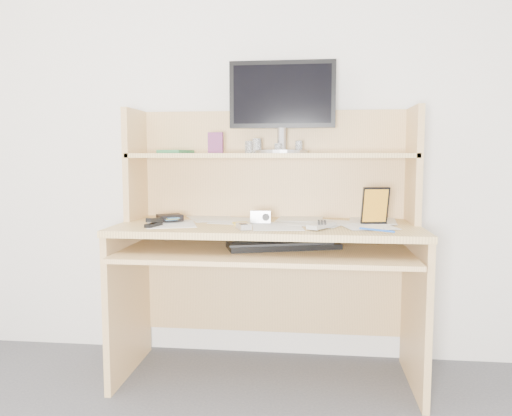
# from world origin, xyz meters

# --- Properties ---
(back_wall) EXTENTS (3.60, 0.04, 2.50)m
(back_wall) POSITION_xyz_m (0.00, 1.80, 1.25)
(back_wall) COLOR silver
(back_wall) RESTS_ON floor
(desk) EXTENTS (1.40, 0.70, 1.30)m
(desk) POSITION_xyz_m (0.00, 1.56, 0.69)
(desk) COLOR #DAB870
(desk) RESTS_ON floor
(paper_clutter) EXTENTS (1.32, 0.54, 0.01)m
(paper_clutter) POSITION_xyz_m (0.00, 1.48, 0.75)
(paper_clutter) COLOR silver
(paper_clutter) RESTS_ON desk
(keyboard) EXTENTS (0.53, 0.32, 0.03)m
(keyboard) POSITION_xyz_m (0.08, 1.41, 0.67)
(keyboard) COLOR black
(keyboard) RESTS_ON desk
(tv_remote) EXTENTS (0.13, 0.19, 0.02)m
(tv_remote) POSITION_xyz_m (0.25, 1.36, 0.77)
(tv_remote) COLOR #A3A39E
(tv_remote) RESTS_ON paper_clutter
(flip_phone) EXTENTS (0.08, 0.10, 0.02)m
(flip_phone) POSITION_xyz_m (-0.09, 1.30, 0.77)
(flip_phone) COLOR silver
(flip_phone) RESTS_ON paper_clutter
(stapler) EXTENTS (0.05, 0.12, 0.03)m
(stapler) POSITION_xyz_m (-0.50, 1.34, 0.77)
(stapler) COLOR black
(stapler) RESTS_ON paper_clutter
(wallet) EXTENTS (0.15, 0.14, 0.03)m
(wallet) POSITION_xyz_m (-0.48, 1.52, 0.77)
(wallet) COLOR black
(wallet) RESTS_ON paper_clutter
(sticky_note_pad) EXTENTS (0.09, 0.09, 0.01)m
(sticky_note_pad) POSITION_xyz_m (-0.12, 1.46, 0.75)
(sticky_note_pad) COLOR yellow
(sticky_note_pad) RESTS_ON desk
(digital_camera) EXTENTS (0.10, 0.04, 0.06)m
(digital_camera) POSITION_xyz_m (-0.03, 1.48, 0.78)
(digital_camera) COLOR silver
(digital_camera) RESTS_ON paper_clutter
(game_case) EXTENTS (0.12, 0.04, 0.17)m
(game_case) POSITION_xyz_m (0.49, 1.49, 0.84)
(game_case) COLOR black
(game_case) RESTS_ON paper_clutter
(blue_pen) EXTENTS (0.14, 0.10, 0.01)m
(blue_pen) POSITION_xyz_m (0.48, 1.27, 0.76)
(blue_pen) COLOR blue
(blue_pen) RESTS_ON paper_clutter
(card_box) EXTENTS (0.08, 0.03, 0.10)m
(card_box) POSITION_xyz_m (-0.27, 1.60, 1.13)
(card_box) COLOR maroon
(card_box) RESTS_ON desk
(shelf_book) EXTENTS (0.16, 0.20, 0.02)m
(shelf_book) POSITION_xyz_m (-0.49, 1.67, 1.09)
(shelf_book) COLOR #337F43
(shelf_book) RESTS_ON desk
(chip_stack_a) EXTENTS (0.05, 0.05, 0.06)m
(chip_stack_a) POSITION_xyz_m (-0.11, 1.68, 1.11)
(chip_stack_a) COLOR black
(chip_stack_a) RESTS_ON desk
(chip_stack_b) EXTENTS (0.05, 0.05, 0.07)m
(chip_stack_b) POSITION_xyz_m (-0.07, 1.63, 1.12)
(chip_stack_b) COLOR silver
(chip_stack_b) RESTS_ON desk
(chip_stack_c) EXTENTS (0.04, 0.04, 0.05)m
(chip_stack_c) POSITION_xyz_m (0.04, 1.63, 1.11)
(chip_stack_c) COLOR black
(chip_stack_c) RESTS_ON desk
(chip_stack_d) EXTENTS (0.04, 0.04, 0.06)m
(chip_stack_d) POSITION_xyz_m (0.14, 1.65, 1.11)
(chip_stack_d) COLOR white
(chip_stack_d) RESTS_ON desk
(monitor) EXTENTS (0.52, 0.26, 0.45)m
(monitor) POSITION_xyz_m (0.05, 1.66, 1.32)
(monitor) COLOR #A4A4A9
(monitor) RESTS_ON desk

